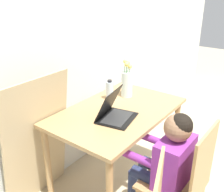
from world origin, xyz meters
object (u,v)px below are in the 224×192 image
(person_seated, at_px, (167,158))
(chair_occupied, at_px, (182,183))
(laptop, at_px, (114,112))
(water_bottle, at_px, (110,90))
(flower_vase, at_px, (127,83))

(person_seated, bearing_deg, chair_occupied, 90.00)
(chair_occupied, distance_m, laptop, 0.71)
(chair_occupied, bearing_deg, laptop, -93.44)
(person_seated, height_order, laptop, laptop)
(person_seated, distance_m, laptop, 0.53)
(chair_occupied, relative_size, water_bottle, 4.96)
(flower_vase, relative_size, water_bottle, 1.90)
(laptop, distance_m, water_bottle, 0.37)
(chair_occupied, distance_m, flower_vase, 1.00)
(person_seated, distance_m, water_bottle, 0.83)
(laptop, relative_size, water_bottle, 1.87)
(flower_vase, height_order, water_bottle, flower_vase)
(flower_vase, bearing_deg, laptop, -159.05)
(laptop, bearing_deg, water_bottle, 30.34)
(water_bottle, bearing_deg, chair_occupied, -110.12)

